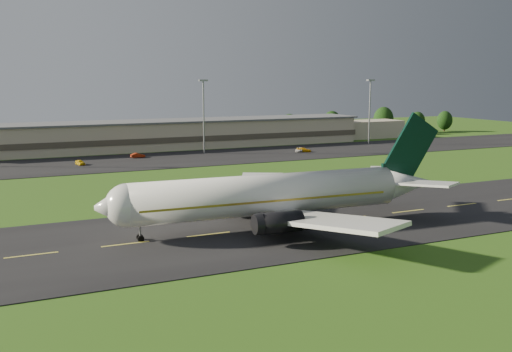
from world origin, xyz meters
name	(u,v)px	position (x,y,z in m)	size (l,w,h in m)	color
ground	(349,219)	(0.00, 0.00, 0.00)	(360.00, 360.00, 0.00)	#2C4C13
taxiway	(349,218)	(0.00, 0.00, 0.05)	(220.00, 30.00, 0.10)	black
apron	(196,158)	(0.00, 72.00, 0.05)	(260.00, 30.00, 0.10)	black
airliner	(273,195)	(-12.60, -0.04, 4.66)	(51.30, 42.13, 15.57)	white
terminal	(191,134)	(6.40, 96.18, 3.99)	(145.00, 16.00, 8.40)	tan
light_mast_centre	(204,108)	(5.00, 80.00, 12.74)	(2.40, 1.20, 20.35)	gray
light_mast_east	(370,104)	(60.00, 80.00, 12.74)	(2.40, 1.20, 20.35)	gray
tree_line	(239,126)	(26.60, 106.59, 4.91)	(192.68, 8.25, 10.20)	black
service_vehicle_a	(80,162)	(-29.41, 71.44, 0.71)	(1.43, 3.56, 1.21)	#E3BA0D
service_vehicle_b	(138,155)	(-13.95, 78.30, 0.72)	(1.31, 3.75, 1.23)	maroon
service_vehicle_c	(300,150)	(30.81, 72.01, 0.70)	(1.99, 4.31, 1.20)	silver
service_vehicle_d	(304,150)	(31.54, 70.79, 0.71)	(1.70, 4.17, 1.21)	#E6A10D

